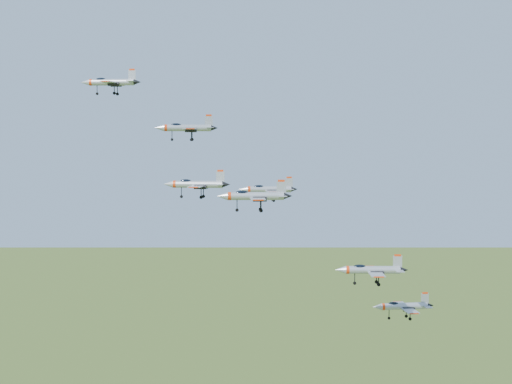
# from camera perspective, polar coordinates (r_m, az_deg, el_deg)

# --- Properties ---
(jet_lead) EXTENTS (12.75, 10.54, 3.41)m
(jet_lead) POSITION_cam_1_polar(r_m,az_deg,el_deg) (151.46, -11.60, 8.61)
(jet_lead) COLOR #9DA3A9
(jet_left_high) EXTENTS (11.75, 10.00, 3.20)m
(jet_left_high) POSITION_cam_1_polar(r_m,az_deg,el_deg) (135.21, -5.64, 5.14)
(jet_left_high) COLOR #9DA3A9
(jet_right_high) EXTENTS (10.69, 8.80, 2.86)m
(jet_right_high) POSITION_cam_1_polar(r_m,az_deg,el_deg) (111.92, -4.84, 0.64)
(jet_right_high) COLOR #9DA3A9
(jet_left_low) EXTENTS (11.21, 9.45, 3.02)m
(jet_left_low) POSITION_cam_1_polar(r_m,az_deg,el_deg) (135.34, 0.94, 0.23)
(jet_left_low) COLOR #9DA3A9
(jet_right_low) EXTENTS (12.81, 10.75, 3.44)m
(jet_right_low) POSITION_cam_1_polar(r_m,az_deg,el_deg) (119.45, -0.20, -0.31)
(jet_right_low) COLOR #9DA3A9
(jet_trail) EXTENTS (13.11, 10.94, 3.50)m
(jet_trail) POSITION_cam_1_polar(r_m,az_deg,el_deg) (129.12, 9.16, -6.15)
(jet_trail) COLOR #9DA3A9
(jet_extra) EXTENTS (12.05, 10.23, 3.27)m
(jet_extra) POSITION_cam_1_polar(r_m,az_deg,el_deg) (140.96, 11.64, -8.93)
(jet_extra) COLOR #9DA3A9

